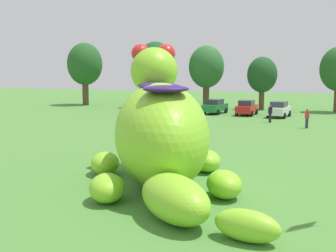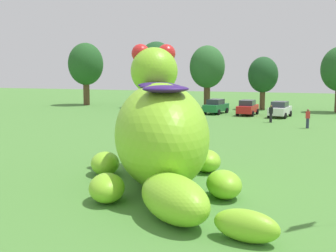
{
  "view_description": "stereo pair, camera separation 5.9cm",
  "coord_description": "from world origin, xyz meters",
  "px_view_note": "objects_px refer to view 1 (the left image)",
  "views": [
    {
      "loc": [
        4.8,
        -18.4,
        5.17
      ],
      "look_at": [
        -1.49,
        0.33,
        2.55
      ],
      "focal_mm": 45.9,
      "sensor_mm": 36.0,
      "label": 1
    },
    {
      "loc": [
        4.86,
        -18.38,
        5.17
      ],
      "look_at": [
        -1.49,
        0.33,
        2.55
      ],
      "focal_mm": 45.9,
      "sensor_mm": 36.0,
      "label": 2
    }
  ],
  "objects_px": {
    "car_white": "(279,109)",
    "spectator_near_inflatable": "(200,117)",
    "spectator_by_cars": "(307,119)",
    "car_blue": "(149,105)",
    "spectator_wandering": "(270,114)",
    "car_green": "(215,106)",
    "giant_inflatable_creature": "(161,133)",
    "car_black": "(180,105)",
    "car_red": "(247,108)"
  },
  "relations": [
    {
      "from": "car_white",
      "to": "spectator_by_cars",
      "type": "xyz_separation_m",
      "value": [
        2.98,
        -8.25,
        -0.01
      ]
    },
    {
      "from": "spectator_wandering",
      "to": "giant_inflatable_creature",
      "type": "bearing_deg",
      "value": -95.65
    },
    {
      "from": "giant_inflatable_creature",
      "to": "spectator_wandering",
      "type": "bearing_deg",
      "value": 84.35
    },
    {
      "from": "car_green",
      "to": "car_white",
      "type": "bearing_deg",
      "value": -10.79
    },
    {
      "from": "car_blue",
      "to": "spectator_by_cars",
      "type": "xyz_separation_m",
      "value": [
        18.15,
        -8.53,
        -0.01
      ]
    },
    {
      "from": "car_red",
      "to": "car_white",
      "type": "relative_size",
      "value": 0.98
    },
    {
      "from": "car_white",
      "to": "spectator_near_inflatable",
      "type": "relative_size",
      "value": 2.52
    },
    {
      "from": "car_blue",
      "to": "car_white",
      "type": "bearing_deg",
      "value": -1.06
    },
    {
      "from": "car_red",
      "to": "spectator_near_inflatable",
      "type": "height_order",
      "value": "car_red"
    },
    {
      "from": "car_white",
      "to": "spectator_near_inflatable",
      "type": "height_order",
      "value": "car_white"
    },
    {
      "from": "car_white",
      "to": "spectator_by_cars",
      "type": "distance_m",
      "value": 8.77
    },
    {
      "from": "giant_inflatable_creature",
      "to": "spectator_by_cars",
      "type": "height_order",
      "value": "giant_inflatable_creature"
    },
    {
      "from": "car_green",
      "to": "spectator_wandering",
      "type": "relative_size",
      "value": 2.53
    },
    {
      "from": "car_black",
      "to": "spectator_by_cars",
      "type": "relative_size",
      "value": 2.47
    },
    {
      "from": "spectator_near_inflatable",
      "to": "spectator_wandering",
      "type": "distance_m",
      "value": 7.64
    },
    {
      "from": "giant_inflatable_creature",
      "to": "spectator_near_inflatable",
      "type": "distance_m",
      "value": 20.27
    },
    {
      "from": "car_black",
      "to": "spectator_by_cars",
      "type": "height_order",
      "value": "car_black"
    },
    {
      "from": "giant_inflatable_creature",
      "to": "car_red",
      "type": "relative_size",
      "value": 2.61
    },
    {
      "from": "car_black",
      "to": "spectator_near_inflatable",
      "type": "bearing_deg",
      "value": -64.85
    },
    {
      "from": "car_blue",
      "to": "spectator_near_inflatable",
      "type": "xyz_separation_m",
      "value": [
        8.88,
        -10.3,
        -0.01
      ]
    },
    {
      "from": "car_black",
      "to": "car_green",
      "type": "height_order",
      "value": "same"
    },
    {
      "from": "giant_inflatable_creature",
      "to": "car_green",
      "type": "bearing_deg",
      "value": 98.01
    },
    {
      "from": "spectator_near_inflatable",
      "to": "giant_inflatable_creature",
      "type": "bearing_deg",
      "value": -80.49
    },
    {
      "from": "car_red",
      "to": "spectator_near_inflatable",
      "type": "distance_m",
      "value": 11.32
    },
    {
      "from": "car_blue",
      "to": "spectator_by_cars",
      "type": "height_order",
      "value": "car_blue"
    },
    {
      "from": "car_black",
      "to": "spectator_wandering",
      "type": "xyz_separation_m",
      "value": [
        11.13,
        -6.38,
        -0.01
      ]
    },
    {
      "from": "spectator_near_inflatable",
      "to": "spectator_wandering",
      "type": "xyz_separation_m",
      "value": [
        5.8,
        4.97,
        0.0
      ]
    },
    {
      "from": "car_white",
      "to": "spectator_wandering",
      "type": "bearing_deg",
      "value": -95.43
    },
    {
      "from": "car_black",
      "to": "spectator_by_cars",
      "type": "bearing_deg",
      "value": -33.24
    },
    {
      "from": "car_black",
      "to": "car_white",
      "type": "relative_size",
      "value": 0.98
    },
    {
      "from": "car_blue",
      "to": "car_red",
      "type": "xyz_separation_m",
      "value": [
        11.54,
        0.7,
        0.0
      ]
    },
    {
      "from": "car_blue",
      "to": "spectator_wandering",
      "type": "bearing_deg",
      "value": -19.97
    },
    {
      "from": "giant_inflatable_creature",
      "to": "spectator_by_cars",
      "type": "distance_m",
      "value": 22.56
    },
    {
      "from": "giant_inflatable_creature",
      "to": "car_blue",
      "type": "height_order",
      "value": "giant_inflatable_creature"
    },
    {
      "from": "giant_inflatable_creature",
      "to": "car_black",
      "type": "relative_size",
      "value": 2.61
    },
    {
      "from": "spectator_by_cars",
      "to": "car_white",
      "type": "bearing_deg",
      "value": 109.89
    },
    {
      "from": "car_black",
      "to": "car_red",
      "type": "bearing_deg",
      "value": -2.42
    },
    {
      "from": "spectator_by_cars",
      "to": "car_blue",
      "type": "bearing_deg",
      "value": 154.84
    },
    {
      "from": "car_red",
      "to": "car_white",
      "type": "xyz_separation_m",
      "value": [
        3.63,
        -0.98,
        0.0
      ]
    },
    {
      "from": "car_white",
      "to": "spectator_near_inflatable",
      "type": "bearing_deg",
      "value": -122.09
    },
    {
      "from": "car_green",
      "to": "car_white",
      "type": "xyz_separation_m",
      "value": [
        7.36,
        -1.4,
        0.0
      ]
    },
    {
      "from": "car_green",
      "to": "spectator_by_cars",
      "type": "bearing_deg",
      "value": -43.01
    },
    {
      "from": "car_green",
      "to": "spectator_near_inflatable",
      "type": "relative_size",
      "value": 2.53
    },
    {
      "from": "car_green",
      "to": "car_blue",
      "type": "bearing_deg",
      "value": -171.81
    },
    {
      "from": "car_green",
      "to": "spectator_by_cars",
      "type": "xyz_separation_m",
      "value": [
        10.35,
        -9.65,
        -0.01
      ]
    },
    {
      "from": "car_blue",
      "to": "car_green",
      "type": "xyz_separation_m",
      "value": [
        7.81,
        1.12,
        0.0
      ]
    },
    {
      "from": "giant_inflatable_creature",
      "to": "car_blue",
      "type": "bearing_deg",
      "value": 112.0
    },
    {
      "from": "spectator_near_inflatable",
      "to": "spectator_by_cars",
      "type": "height_order",
      "value": "same"
    },
    {
      "from": "car_red",
      "to": "spectator_by_cars",
      "type": "distance_m",
      "value": 11.35
    },
    {
      "from": "car_black",
      "to": "car_red",
      "type": "height_order",
      "value": "same"
    }
  ]
}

